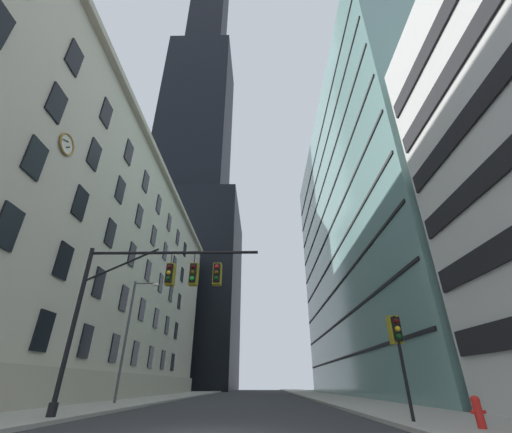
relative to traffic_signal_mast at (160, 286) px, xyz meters
The scene contains 8 objects.
sidewalk_right 13.36m from the traffic_signal_mast, 17.29° to the right, with size 5.00×160.00×0.15m, color #A8A399.
station_building 25.63m from the traffic_signal_mast, 129.34° to the left, with size 16.11×57.14×26.10m.
dark_skyscraper 91.18m from the traffic_signal_mast, 103.73° to the left, with size 29.93×29.93×217.08m.
glass_office_midrise 38.71m from the traffic_signal_mast, 51.22° to the left, with size 16.14×49.04×41.60m.
traffic_signal_mast is the anchor object (origin of this frame).
traffic_light_near_right 10.36m from the traffic_signal_mast, ahead, with size 0.40×0.63×3.56m.
street_lamppost 11.90m from the traffic_signal_mast, 115.96° to the left, with size 2.03×0.32×8.53m.
fire_hydrant 12.61m from the traffic_signal_mast, 17.70° to the right, with size 0.42×0.26×0.85m.
Camera 1 is at (1.52, -11.15, 1.30)m, focal length 22.68 mm.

